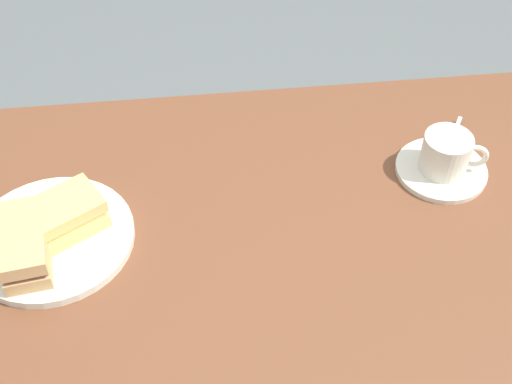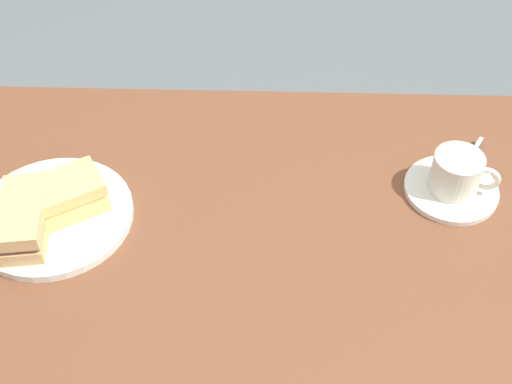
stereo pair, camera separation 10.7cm
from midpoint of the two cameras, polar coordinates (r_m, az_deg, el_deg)
name	(u,v)px [view 2 (the right image)]	position (r m, az deg, el deg)	size (l,w,h in m)	color
dining_table	(319,289)	(1.17, 8.00, -8.22)	(1.28, 0.72, 0.73)	brown
sandwich_plate	(53,216)	(1.10, -14.04, -2.10)	(0.25, 0.25, 0.01)	silver
sandwich_front	(64,196)	(1.08, -13.16, -0.48)	(0.14, 0.13, 0.06)	#DBBF70
sandwich_back	(24,219)	(1.06, -16.25, -2.34)	(0.08, 0.14, 0.06)	tan
coffee_saucer	(451,189)	(1.17, 18.61, 0.08)	(0.15, 0.15, 0.01)	silver
coffee_cup	(457,172)	(1.15, 19.17, 1.45)	(0.11, 0.08, 0.07)	silver
spoon	(468,159)	(1.22, 19.84, 2.46)	(0.06, 0.09, 0.01)	silver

